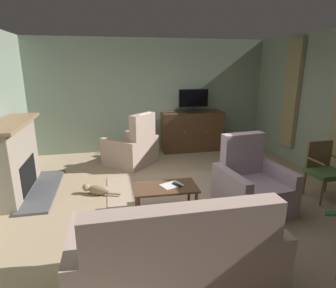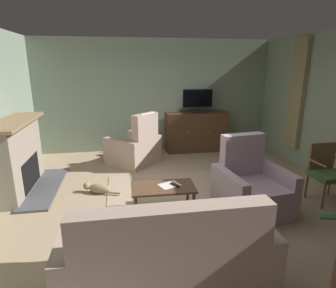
# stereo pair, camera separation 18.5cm
# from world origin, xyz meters

# --- Properties ---
(ground_plane) EXTENTS (6.46, 6.35, 0.04)m
(ground_plane) POSITION_xyz_m (0.00, 0.00, -0.02)
(ground_plane) COLOR tan
(wall_back) EXTENTS (6.46, 0.10, 2.76)m
(wall_back) POSITION_xyz_m (0.00, 2.93, 1.38)
(wall_back) COLOR gray
(wall_back) RESTS_ON ground_plane
(curtain_panel_far) EXTENTS (0.10, 0.44, 2.32)m
(curtain_panel_far) POSITION_xyz_m (2.87, 1.35, 1.52)
(curtain_panel_far) COLOR #8E7F56
(rug_central) EXTENTS (2.49, 1.83, 0.01)m
(rug_central) POSITION_xyz_m (0.07, 0.15, 0.01)
(rug_central) COLOR tan
(rug_central) RESTS_ON ground_plane
(fireplace) EXTENTS (0.86, 1.77, 1.25)m
(fireplace) POSITION_xyz_m (-2.65, 0.73, 0.60)
(fireplace) COLOR #4C4C51
(fireplace) RESTS_ON ground_plane
(tv_cabinet) EXTENTS (1.55, 0.55, 0.99)m
(tv_cabinet) POSITION_xyz_m (0.99, 2.58, 0.47)
(tv_cabinet) COLOR #352315
(tv_cabinet) RESTS_ON ground_plane
(television) EXTENTS (0.74, 0.20, 0.57)m
(television) POSITION_xyz_m (0.99, 2.52, 1.30)
(television) COLOR black
(television) RESTS_ON tv_cabinet
(coffee_table) EXTENTS (0.94, 0.53, 0.43)m
(coffee_table) POSITION_xyz_m (-0.32, -0.48, 0.38)
(coffee_table) COLOR brown
(coffee_table) RESTS_ON ground_plane
(tv_remote) EXTENTS (0.13, 0.17, 0.02)m
(tv_remote) POSITION_xyz_m (-0.15, -0.48, 0.44)
(tv_remote) COLOR black
(tv_remote) RESTS_ON coffee_table
(folded_newspaper) EXTENTS (0.36, 0.32, 0.01)m
(folded_newspaper) POSITION_xyz_m (-0.23, -0.45, 0.44)
(folded_newspaper) COLOR silver
(folded_newspaper) RESTS_ON coffee_table
(sofa_floral) EXTENTS (2.00, 0.93, 1.04)m
(sofa_floral) POSITION_xyz_m (-0.50, -1.92, 0.34)
(sofa_floral) COLOR #BC9E8E
(sofa_floral) RESTS_ON ground_plane
(armchair_beside_cabinet) EXTENTS (1.05, 1.02, 1.12)m
(armchair_beside_cabinet) POSITION_xyz_m (0.99, -0.59, 0.35)
(armchair_beside_cabinet) COLOR #AD93A3
(armchair_beside_cabinet) RESTS_ON ground_plane
(armchair_facing_sofa) EXTENTS (1.30, 1.31, 1.17)m
(armchair_facing_sofa) POSITION_xyz_m (-0.60, 1.82, 0.35)
(armchair_facing_sofa) COLOR #BC9E8E
(armchair_facing_sofa) RESTS_ON ground_plane
(side_chair_beside_plant) EXTENTS (0.51, 0.47, 0.93)m
(side_chair_beside_plant) POSITION_xyz_m (2.32, -0.48, 0.51)
(side_chair_beside_plant) COLOR #4C703D
(side_chair_beside_plant) RESTS_ON ground_plane
(cat) EXTENTS (0.64, 0.35, 0.19)m
(cat) POSITION_xyz_m (-1.34, 0.38, 0.09)
(cat) COLOR #937A5B
(cat) RESTS_ON ground_plane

